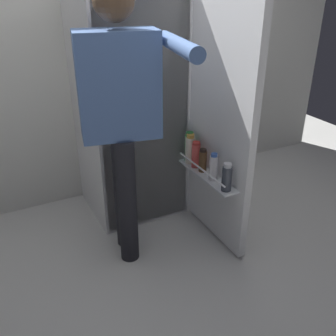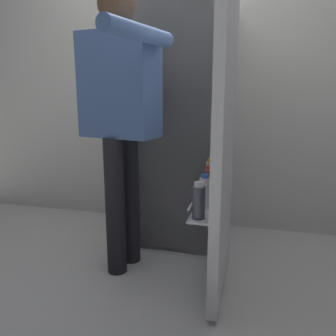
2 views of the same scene
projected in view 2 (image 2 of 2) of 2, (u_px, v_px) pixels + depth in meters
ground_plane at (162, 273)px, 2.15m from camera, size 6.01×6.01×0.00m
kitchen_wall at (193, 77)px, 2.77m from camera, size 4.40×0.10×2.43m
refrigerator at (185, 130)px, 2.44m from camera, size 0.73×1.31×1.68m
person at (121, 106)px, 2.01m from camera, size 0.57×0.82×1.69m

